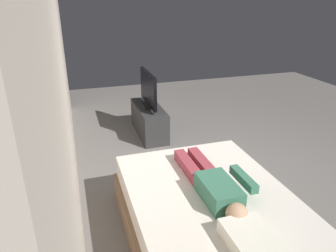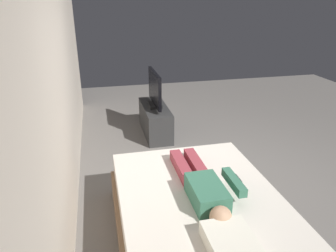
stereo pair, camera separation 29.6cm
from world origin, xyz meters
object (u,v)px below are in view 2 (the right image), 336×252
at_px(pillow, 232,246).
at_px(tv, 155,90).
at_px(tv_stand, 155,120).
at_px(person, 203,186).
at_px(bed, 199,220).
at_px(remote, 237,179).

xyz_separation_m(pillow, tv, (3.37, -0.08, 0.18)).
xyz_separation_m(tv_stand, tv, (0.00, -0.00, 0.53)).
bearing_deg(person, pillow, 177.21).
distance_m(tv_stand, tv, 0.53).
bearing_deg(bed, remote, -67.78).
distance_m(pillow, remote, 0.99).
bearing_deg(tv, person, 179.03).
relative_size(bed, pillow, 4.28).
distance_m(remote, tv_stand, 2.52).
distance_m(remote, tv, 2.52).
bearing_deg(tv_stand, person, 179.03).
xyz_separation_m(person, tv_stand, (2.63, -0.04, -0.37)).
bearing_deg(tv_stand, pillow, 178.64).
xyz_separation_m(remote, tv, (2.48, 0.36, 0.24)).
bearing_deg(remote, bed, 112.22).
relative_size(pillow, tv_stand, 0.44).
relative_size(pillow, person, 0.38).
distance_m(person, tv, 2.63).
distance_m(bed, person, 0.36).
xyz_separation_m(person, remote, (0.15, -0.40, -0.07)).
height_order(bed, tv_stand, bed).
height_order(bed, tv, tv).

